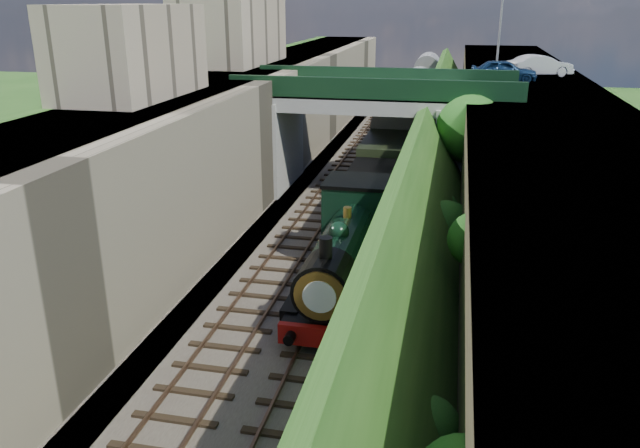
# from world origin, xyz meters

# --- Properties ---
(trackbed) EXTENTS (10.00, 90.00, 0.20)m
(trackbed) POSITION_xyz_m (0.00, 20.00, 0.10)
(trackbed) COLOR #473F38
(trackbed) RESTS_ON ground
(retaining_wall) EXTENTS (1.00, 90.00, 7.00)m
(retaining_wall) POSITION_xyz_m (-5.50, 20.00, 3.50)
(retaining_wall) COLOR #756B56
(retaining_wall) RESTS_ON ground
(street_plateau_left) EXTENTS (6.00, 90.00, 7.00)m
(street_plateau_left) POSITION_xyz_m (-9.00, 20.00, 3.50)
(street_plateau_left) COLOR #262628
(street_plateau_left) RESTS_ON ground
(street_plateau_right) EXTENTS (8.00, 90.00, 6.25)m
(street_plateau_right) POSITION_xyz_m (9.50, 20.00, 3.12)
(street_plateau_right) COLOR #262628
(street_plateau_right) RESTS_ON ground
(embankment_slope) EXTENTS (4.29, 90.00, 6.36)m
(embankment_slope) POSITION_xyz_m (4.97, 18.29, 2.70)
(embankment_slope) COLOR #1E4714
(embankment_slope) RESTS_ON ground
(track_left) EXTENTS (2.50, 90.00, 0.20)m
(track_left) POSITION_xyz_m (-2.00, 20.00, 0.25)
(track_left) COLOR black
(track_left) RESTS_ON trackbed
(track_right) EXTENTS (2.50, 90.00, 0.20)m
(track_right) POSITION_xyz_m (1.20, 20.00, 0.25)
(track_right) COLOR black
(track_right) RESTS_ON trackbed
(road_bridge) EXTENTS (16.00, 6.40, 7.25)m
(road_bridge) POSITION_xyz_m (0.94, 24.00, 4.08)
(road_bridge) COLOR gray
(road_bridge) RESTS_ON ground
(building_far) EXTENTS (5.00, 10.00, 6.00)m
(building_far) POSITION_xyz_m (-10.50, 30.00, 10.00)
(building_far) COLOR gray
(building_far) RESTS_ON street_plateau_left
(building_near) EXTENTS (4.00, 8.00, 4.00)m
(building_near) POSITION_xyz_m (-9.50, 14.00, 9.00)
(building_near) COLOR gray
(building_near) RESTS_ON street_plateau_left
(tree) EXTENTS (3.60, 3.80, 6.60)m
(tree) POSITION_xyz_m (5.91, 21.01, 4.65)
(tree) COLOR black
(tree) RESTS_ON ground
(lamppost) EXTENTS (0.87, 0.15, 6.00)m
(lamppost) POSITION_xyz_m (7.45, 31.37, 9.57)
(lamppost) COLOR gray
(lamppost) RESTS_ON street_plateau_right
(car_blue) EXTENTS (4.18, 1.87, 1.40)m
(car_blue) POSITION_xyz_m (7.78, 29.58, 6.95)
(car_blue) COLOR #112B4E
(car_blue) RESTS_ON street_plateau_right
(car_silver) EXTENTS (4.58, 3.06, 1.43)m
(car_silver) POSITION_xyz_m (10.38, 33.27, 6.96)
(car_silver) COLOR #ADADB2
(car_silver) RESTS_ON street_plateau_right
(locomotive) EXTENTS (3.10, 10.22, 3.83)m
(locomotive) POSITION_xyz_m (1.20, 9.71, 1.89)
(locomotive) COLOR black
(locomotive) RESTS_ON trackbed
(tender) EXTENTS (2.70, 6.00, 3.05)m
(tender) POSITION_xyz_m (1.20, 17.07, 1.62)
(tender) COLOR black
(tender) RESTS_ON trackbed
(coach_front) EXTENTS (2.90, 18.00, 3.70)m
(coach_front) POSITION_xyz_m (1.20, 29.67, 2.05)
(coach_front) COLOR black
(coach_front) RESTS_ON trackbed
(coach_middle) EXTENTS (2.90, 18.00, 3.70)m
(coach_middle) POSITION_xyz_m (1.20, 48.47, 2.05)
(coach_middle) COLOR black
(coach_middle) RESTS_ON trackbed
(coach_rear) EXTENTS (2.90, 18.00, 3.70)m
(coach_rear) POSITION_xyz_m (1.20, 67.27, 2.05)
(coach_rear) COLOR black
(coach_rear) RESTS_ON trackbed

